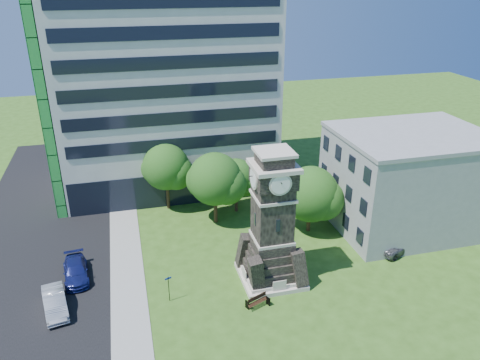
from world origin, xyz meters
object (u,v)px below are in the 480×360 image
object	(u,v)px
clock_tower	(272,227)
car_street_mid	(55,302)
street_sign	(169,286)
car_east_lot	(398,244)
park_bench	(258,301)
car_street_north	(76,271)

from	to	relation	value
clock_tower	car_street_mid	xyz separation A→B (m)	(-18.29, 0.13, -4.49)
clock_tower	street_sign	size ratio (longest dim) A/B	5.09
street_sign	car_east_lot	bearing A→B (deg)	-13.17
clock_tower	car_east_lot	bearing A→B (deg)	4.73
car_east_lot	park_bench	size ratio (longest dim) A/B	2.63
car_street_mid	car_east_lot	bearing A→B (deg)	-9.46
car_street_mid	car_street_north	xyz separation A→B (m)	(1.36, 4.23, -0.05)
car_street_north	street_sign	size ratio (longest dim) A/B	2.12
street_sign	clock_tower	bearing A→B (deg)	-12.36
car_east_lot	park_bench	bearing A→B (deg)	86.71
car_street_mid	car_east_lot	size ratio (longest dim) A/B	0.96
car_east_lot	street_sign	distance (m)	22.85
park_bench	car_street_north	bearing A→B (deg)	129.12
clock_tower	car_street_mid	world-z (taller)	clock_tower
car_east_lot	street_sign	bearing A→B (deg)	75.72
clock_tower	car_east_lot	world-z (taller)	clock_tower
clock_tower	park_bench	world-z (taller)	clock_tower
street_sign	car_street_mid	bearing A→B (deg)	154.57
car_street_mid	car_east_lot	world-z (taller)	car_street_mid
car_street_north	park_bench	distance (m)	16.65
car_east_lot	car_street_mid	bearing A→B (deg)	72.22
car_east_lot	clock_tower	bearing A→B (deg)	75.17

